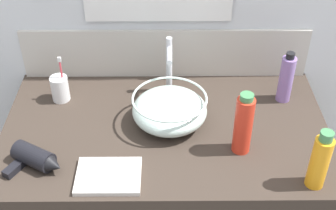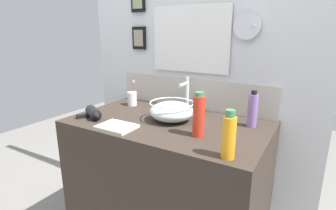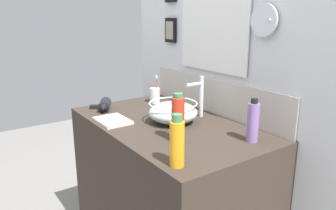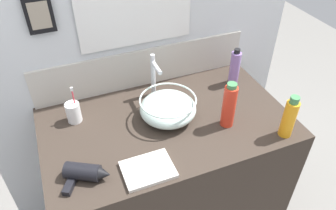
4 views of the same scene
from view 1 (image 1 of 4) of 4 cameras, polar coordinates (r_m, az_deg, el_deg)
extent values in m
cube|color=#382D26|center=(1.96, -0.13, -12.36)|extent=(1.15, 0.67, 0.86)
cube|color=beige|center=(1.86, -0.21, 6.29)|extent=(1.13, 0.02, 0.21)
ellipsoid|color=silver|center=(1.64, 0.35, -0.65)|extent=(0.26, 0.26, 0.11)
torus|color=silver|center=(1.60, 0.36, 0.81)|extent=(0.26, 0.26, 0.01)
torus|color=#B2B7BC|center=(1.67, 0.35, -2.06)|extent=(0.10, 0.10, 0.01)
cylinder|color=silver|center=(1.77, 0.28, 4.47)|extent=(0.02, 0.02, 0.20)
cylinder|color=silver|center=(1.68, 0.31, 6.12)|extent=(0.02, 0.10, 0.02)
cylinder|color=silver|center=(1.71, 0.29, 7.76)|extent=(0.02, 0.02, 0.03)
cylinder|color=black|center=(1.55, -15.91, -6.02)|extent=(0.15, 0.12, 0.07)
cone|color=black|center=(1.50, -13.46, -7.23)|extent=(0.07, 0.07, 0.06)
cube|color=black|center=(1.57, -17.92, -7.20)|extent=(0.07, 0.09, 0.02)
cylinder|color=white|center=(1.80, -12.89, 1.97)|extent=(0.07, 0.07, 0.10)
cylinder|color=#D83F4C|center=(1.78, -12.57, 2.99)|extent=(0.01, 0.01, 0.16)
cube|color=white|center=(1.73, -12.97, 5.43)|extent=(0.01, 0.01, 0.02)
cylinder|color=red|center=(1.52, 9.33, -2.50)|extent=(0.06, 0.06, 0.21)
cylinder|color=#3F7F4C|center=(1.45, 9.78, 0.94)|extent=(0.04, 0.04, 0.02)
cylinder|color=orange|center=(1.47, 18.13, -6.72)|extent=(0.06, 0.06, 0.18)
cylinder|color=#3F7F4C|center=(1.40, 18.95, -3.64)|extent=(0.04, 0.04, 0.03)
cylinder|color=#8C6BB2|center=(1.78, 14.33, 3.05)|extent=(0.05, 0.05, 0.18)
cylinder|color=black|center=(1.73, 14.85, 5.83)|extent=(0.03, 0.03, 0.02)
cube|color=silver|center=(1.48, -7.08, -8.59)|extent=(0.20, 0.15, 0.02)
camera|label=2|loc=(0.94, 64.92, -27.82)|focal=28.00mm
camera|label=3|loc=(1.51, 68.22, -8.05)|focal=35.00mm
camera|label=4|loc=(0.46, -65.58, 10.54)|focal=35.00mm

